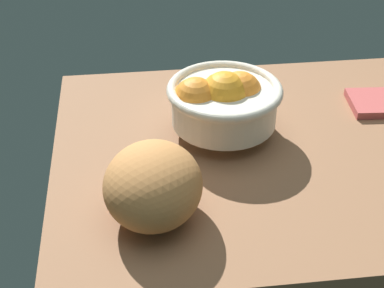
{
  "coord_description": "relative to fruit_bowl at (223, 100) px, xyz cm",
  "views": [
    {
      "loc": [
        23.23,
        76.13,
        55.76
      ],
      "look_at": [
        14.68,
        4.59,
        5.0
      ],
      "focal_mm": 54.09,
      "sensor_mm": 36.0,
      "label": 1
    }
  ],
  "objects": [
    {
      "name": "fruit_bowl",
      "position": [
        0.0,
        0.0,
        0.0
      ],
      "size": [
        19.2,
        19.2,
        11.43
      ],
      "color": "silver",
      "rests_on": "ground"
    },
    {
      "name": "bread_loaf",
      "position": [
        12.96,
        19.6,
        -0.97
      ],
      "size": [
        16.1,
        17.69,
        10.97
      ],
      "primitive_type": "ellipsoid",
      "rotation": [
        0.0,
        0.0,
        1.41
      ],
      "color": "#BE7D44",
      "rests_on": "ground"
    },
    {
      "name": "ground_plane",
      "position": [
        -8.28,
        5.24,
        -7.95
      ],
      "size": [
        73.76,
        58.28,
        3.0
      ],
      "primitive_type": "cube",
      "color": "#8C6042"
    }
  ]
}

